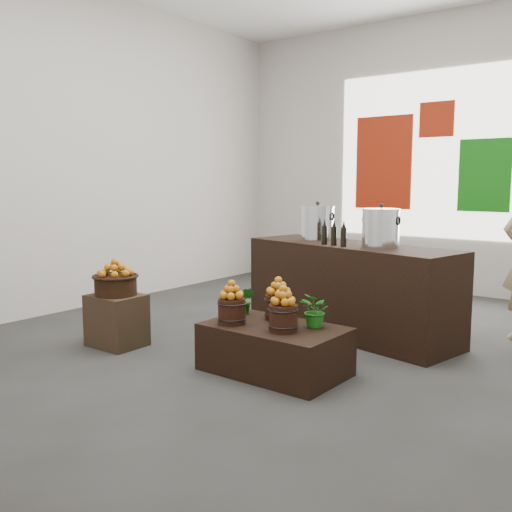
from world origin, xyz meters
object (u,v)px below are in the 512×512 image
Objects in this scene: wicker_basket at (116,286)px; counter at (350,289)px; crate at (117,320)px; stock_pot_center at (381,229)px; display_table at (274,349)px; stock_pot_left at (317,224)px.

wicker_basket is 0.17× the size of counter.
wicker_basket is at bearing 0.00° from crate.
counter is 0.76m from stock_pot_center.
display_table is at bearing -101.55° from stock_pot_center.
display_table is 1.94m from stock_pot_left.
stock_pot_left is (1.16, 1.89, 0.54)m from wicker_basket.
wicker_basket is at bearing -169.40° from display_table.
crate is 2.78m from stock_pot_center.
stock_pot_left is (1.16, 1.89, 0.89)m from crate.
wicker_basket reaches higher than crate.
stock_pot_center reaches higher than wicker_basket.
counter is at bearing 167.92° from stock_pot_center.
wicker_basket is 1.12× the size of stock_pot_center.
crate is 0.22× the size of counter.
stock_pot_left is at bearing 167.92° from stock_pot_center.
stock_pot_left and stock_pot_center have the same top height.
stock_pot_center is at bearing 40.59° from crate.
wicker_basket is (0.00, 0.00, 0.35)m from crate.
crate is 1.73m from display_table.
crate is 1.41× the size of stock_pot_left.
counter reaches higher than display_table.
counter is at bearing 93.97° from display_table.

